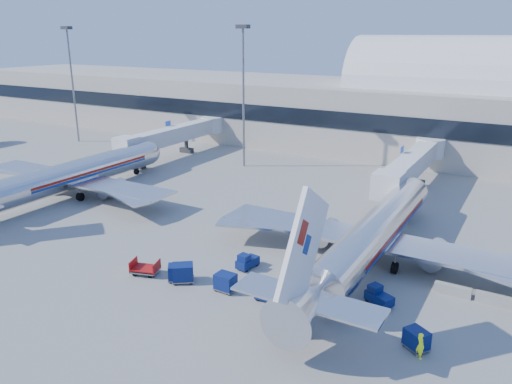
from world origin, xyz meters
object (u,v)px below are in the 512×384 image
Objects in this scene: barrier_near at (453,290)px; cart_open_red at (146,269)px; tug_left at (247,261)px; mast_far_west at (71,68)px; cart_solo_far at (417,339)px; airliner_main at (372,235)px; cart_train_a at (226,282)px; jetbridge_mid at (178,134)px; airliner_mid at (71,175)px; ramp_worker at (420,345)px; cart_train_c at (178,272)px; cart_train_b at (183,273)px; tug_lead at (267,294)px; jetbridge_near at (414,163)px; barrier_mid at (495,300)px; cart_solo_near at (292,324)px; mast_west at (243,76)px; tug_right at (379,296)px.

cart_open_red is (-25.35, -10.23, 0.02)m from barrier_near.
tug_left is at bearing 20.35° from cart_open_red.
mast_far_west reaches higher than cart_solo_far.
cart_train_a is (-9.19, -11.65, -2.08)m from airliner_main.
barrier_near is 9.43m from cart_solo_far.
jetbridge_mid is 14.96× the size of cart_train_a.
airliner_mid is 13.00× the size of cart_open_red.
ramp_worker is (16.72, -1.13, 0.11)m from cart_train_a.
mast_far_west is 10.40× the size of cart_train_c.
airliner_main is 1.65× the size of mast_far_west.
mast_far_west is at bearing 110.11° from cart_train_c.
cart_train_b is (-21.40, -9.69, 0.46)m from barrier_near.
jetbridge_near is at bearing 83.31° from tug_lead.
cart_train_c is 1.03× the size of cart_solo_far.
cart_open_red is at bearing -170.64° from cart_train_a.
barrier_mid is 1.05× the size of cart_open_red.
airliner_main reaches higher than cart_solo_near.
airliner_main is 18.23m from cart_train_b.
airliner_main is 41.12m from mast_west.
cart_train_b reaches higher than cart_solo_near.
jetbridge_near and jetbridge_mid have the same top height.
airliner_mid reaches higher than cart_open_red.
cart_solo_far is (20.50, 0.31, -0.11)m from cart_train_b.
ramp_worker is at bearing -14.47° from airliner_mid.
tug_right is at bearing 22.31° from cart_train_a.
jetbridge_mid is 9.17× the size of barrier_near.
cart_train_b reaches higher than tug_lead.
jetbridge_mid is at bearing 151.20° from barrier_near.
airliner_main is 17.40× the size of tug_lead.
airliner_main is 14.28× the size of tug_right.
cart_train_b is (56.60, -37.69, -13.89)m from mast_far_west.
barrier_near is at bearing -2.87° from airliner_mid.
jetbridge_near reaches higher than ramp_worker.
tug_right is at bearing -8.99° from airliner_mid.
cart_train_a is (-6.79, -37.95, -3.08)m from jetbridge_near.
cart_solo_far is (16.96, -4.92, 0.10)m from tug_left.
cart_solo_far is at bearing -76.03° from jetbridge_near.
cart_solo_far is at bearing -59.15° from airliner_main.
mast_west is (-30.00, 25.49, 11.87)m from airliner_main.
cart_open_red is at bearing -35.98° from mast_far_west.
cart_open_red is 24.88m from ramp_worker.
airliner_main is 75.44m from mast_far_west.
airliner_main is 1.65× the size of mast_west.
cart_train_a is (0.67, -4.69, 0.15)m from tug_left.
airliner_mid is at bearing -163.80° from tug_right.
tug_right is 0.91× the size of cart_open_red.
mast_far_west is at bearing -178.89° from tug_right.
jetbridge_mid reaches higher than cart_train_b.
tug_lead is at bearing -10.48° from cart_open_red.
jetbridge_near is 42.00m from jetbridge_mid.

